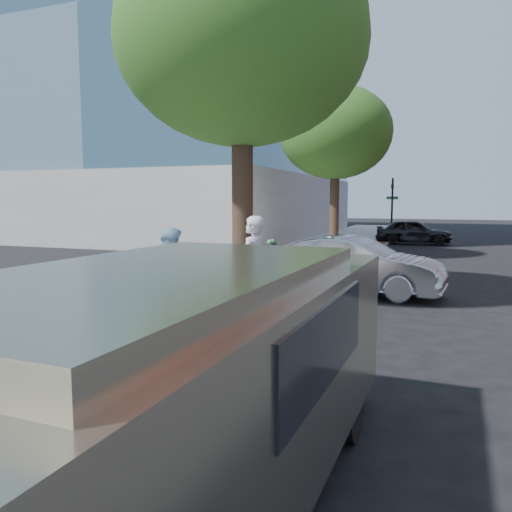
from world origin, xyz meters
The scene contains 16 objects.
ground centered at (0.00, 0.00, 0.00)m, with size 120.00×120.00×0.00m, color black.
sidewalk centered at (-1.50, 8.00, 0.07)m, with size 5.00×60.00×0.15m, color #9E9991.
brick_strip centered at (0.70, 8.00, 0.15)m, with size 0.60×60.00×0.01m, color brown.
curb centered at (1.05, 8.00, 0.07)m, with size 0.10×60.00×0.15m, color gray.
office_tower centered at (-13.00, 22.00, 12.00)m, with size 18.00×22.00×24.00m, color slate.
office_base centered at (-13.00, 22.00, 2.00)m, with size 18.20×22.20×4.00m, color gray.
signal_near centered at (0.90, 22.00, 2.25)m, with size 0.70×0.15×3.80m.
tree_near centered at (-0.60, 1.90, 6.17)m, with size 6.00×6.00×8.51m.
tree_far centered at (-0.50, 12.00, 5.30)m, with size 4.80×4.80×7.14m.
parking_meter centered at (0.61, 0.58, 1.21)m, with size 0.12×0.32×1.47m.
person_gray centered at (0.61, -0.52, 1.15)m, with size 0.73×0.48×2.01m, color #B5B5BA.
person_officer centered at (-0.76, -1.18, 1.04)m, with size 0.87×0.68×1.79m, color #87B6D0.
person_green centered at (-1.94, 0.68, 0.99)m, with size 0.98×0.41×1.67m, color #3B813B.
sedan_silver centered at (1.83, 3.53, 0.76)m, with size 1.60×4.60×1.52m, color #A5A8AC.
bg_car centered at (2.33, 19.85, 0.70)m, with size 1.66×4.11×1.40m, color black.
van centered at (2.30, -6.00, 1.09)m, with size 2.18×5.47×2.00m.
Camera 1 is at (4.11, -9.42, 2.45)m, focal length 35.00 mm.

